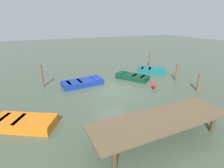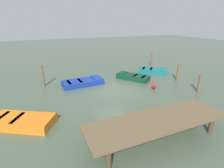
{
  "view_description": "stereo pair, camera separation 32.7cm",
  "coord_description": "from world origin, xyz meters",
  "px_view_note": "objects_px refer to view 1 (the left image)",
  "views": [
    {
      "loc": [
        5.14,
        11.18,
        4.84
      ],
      "look_at": [
        0.0,
        0.0,
        0.35
      ],
      "focal_mm": 28.03,
      "sensor_mm": 36.0,
      "label": 1
    },
    {
      "loc": [
        4.84,
        11.32,
        4.84
      ],
      "look_at": [
        0.0,
        0.0,
        0.35
      ],
      "focal_mm": 28.03,
      "sensor_mm": 36.0,
      "label": 2
    }
  ],
  "objects_px": {
    "dock_segment": "(161,121)",
    "mooring_piling_far_right": "(199,83)",
    "marker_buoy": "(154,85)",
    "mooring_piling_far_left": "(150,60)",
    "rowboat_blue": "(83,82)",
    "mooring_piling_near_right": "(42,76)",
    "mooring_piling_mid_left": "(177,72)",
    "rowboat_dark_green": "(132,77)",
    "rowboat_teal": "(152,70)",
    "rowboat_orange": "(24,123)"
  },
  "relations": [
    {
      "from": "dock_segment",
      "to": "mooring_piling_near_right",
      "type": "relative_size",
      "value": 3.58
    },
    {
      "from": "mooring_piling_far_right",
      "to": "rowboat_blue",
      "type": "bearing_deg",
      "value": -33.28
    },
    {
      "from": "dock_segment",
      "to": "marker_buoy",
      "type": "bearing_deg",
      "value": -125.47
    },
    {
      "from": "rowboat_teal",
      "to": "mooring_piling_far_right",
      "type": "height_order",
      "value": "mooring_piling_far_right"
    },
    {
      "from": "rowboat_blue",
      "to": "mooring_piling_mid_left",
      "type": "xyz_separation_m",
      "value": [
        -7.58,
        2.22,
        0.52
      ]
    },
    {
      "from": "dock_segment",
      "to": "mooring_piling_mid_left",
      "type": "xyz_separation_m",
      "value": [
        -6.37,
        -5.64,
        -0.12
      ]
    },
    {
      "from": "marker_buoy",
      "to": "mooring_piling_near_right",
      "type": "bearing_deg",
      "value": -27.84
    },
    {
      "from": "rowboat_dark_green",
      "to": "mooring_piling_far_right",
      "type": "distance_m",
      "value": 5.28
    },
    {
      "from": "mooring_piling_mid_left",
      "to": "rowboat_teal",
      "type": "bearing_deg",
      "value": -81.92
    },
    {
      "from": "dock_segment",
      "to": "mooring_piling_near_right",
      "type": "bearing_deg",
      "value": -65.33
    },
    {
      "from": "dock_segment",
      "to": "rowboat_dark_green",
      "type": "bearing_deg",
      "value": -113.04
    },
    {
      "from": "marker_buoy",
      "to": "rowboat_teal",
      "type": "bearing_deg",
      "value": -125.26
    },
    {
      "from": "rowboat_blue",
      "to": "mooring_piling_near_right",
      "type": "height_order",
      "value": "mooring_piling_near_right"
    },
    {
      "from": "rowboat_orange",
      "to": "marker_buoy",
      "type": "distance_m",
      "value": 8.82
    },
    {
      "from": "rowboat_dark_green",
      "to": "rowboat_orange",
      "type": "height_order",
      "value": "same"
    },
    {
      "from": "rowboat_dark_green",
      "to": "mooring_piling_far_right",
      "type": "bearing_deg",
      "value": 178.49
    },
    {
      "from": "mooring_piling_far_right",
      "to": "mooring_piling_mid_left",
      "type": "distance_m",
      "value": 2.54
    },
    {
      "from": "rowboat_blue",
      "to": "rowboat_teal",
      "type": "bearing_deg",
      "value": 0.55
    },
    {
      "from": "rowboat_blue",
      "to": "mooring_piling_far_right",
      "type": "distance_m",
      "value": 8.64
    },
    {
      "from": "rowboat_teal",
      "to": "mooring_piling_mid_left",
      "type": "height_order",
      "value": "mooring_piling_mid_left"
    },
    {
      "from": "rowboat_blue",
      "to": "marker_buoy",
      "type": "height_order",
      "value": "marker_buoy"
    },
    {
      "from": "mooring_piling_mid_left",
      "to": "marker_buoy",
      "type": "distance_m",
      "value": 3.16
    },
    {
      "from": "rowboat_teal",
      "to": "rowboat_dark_green",
      "type": "bearing_deg",
      "value": -119.89
    },
    {
      "from": "dock_segment",
      "to": "rowboat_dark_green",
      "type": "xyz_separation_m",
      "value": [
        -3.12,
        -7.53,
        -0.63
      ]
    },
    {
      "from": "mooring_piling_near_right",
      "to": "mooring_piling_far_right",
      "type": "bearing_deg",
      "value": 150.94
    },
    {
      "from": "rowboat_blue",
      "to": "rowboat_teal",
      "type": "xyz_separation_m",
      "value": [
        -7.17,
        -0.64,
        0.0
      ]
    },
    {
      "from": "mooring_piling_far_right",
      "to": "mooring_piling_far_left",
      "type": "bearing_deg",
      "value": -98.58
    },
    {
      "from": "rowboat_dark_green",
      "to": "mooring_piling_mid_left",
      "type": "distance_m",
      "value": 3.79
    },
    {
      "from": "mooring_piling_near_right",
      "to": "mooring_piling_mid_left",
      "type": "distance_m",
      "value": 10.93
    },
    {
      "from": "rowboat_dark_green",
      "to": "mooring_piling_mid_left",
      "type": "xyz_separation_m",
      "value": [
        -3.25,
        1.89,
        0.52
      ]
    },
    {
      "from": "rowboat_blue",
      "to": "mooring_piling_near_right",
      "type": "relative_size",
      "value": 1.85
    },
    {
      "from": "rowboat_blue",
      "to": "rowboat_orange",
      "type": "xyz_separation_m",
      "value": [
        4.14,
        4.46,
        0.0
      ]
    },
    {
      "from": "rowboat_teal",
      "to": "rowboat_orange",
      "type": "bearing_deg",
      "value": -114.38
    },
    {
      "from": "mooring_piling_near_right",
      "to": "rowboat_orange",
      "type": "bearing_deg",
      "value": 76.96
    },
    {
      "from": "rowboat_dark_green",
      "to": "mooring_piling_far_left",
      "type": "xyz_separation_m",
      "value": [
        -4.0,
        -3.02,
        0.56
      ]
    },
    {
      "from": "mooring_piling_near_right",
      "to": "mooring_piling_mid_left",
      "type": "relative_size",
      "value": 1.19
    },
    {
      "from": "rowboat_dark_green",
      "to": "rowboat_teal",
      "type": "relative_size",
      "value": 1.02
    },
    {
      "from": "marker_buoy",
      "to": "mooring_piling_far_left",
      "type": "bearing_deg",
      "value": -123.27
    },
    {
      "from": "dock_segment",
      "to": "mooring_piling_far_right",
      "type": "bearing_deg",
      "value": -153.06
    },
    {
      "from": "rowboat_dark_green",
      "to": "mooring_piling_far_left",
      "type": "relative_size",
      "value": 1.88
    },
    {
      "from": "mooring_piling_far_left",
      "to": "marker_buoy",
      "type": "distance_m",
      "value": 6.89
    },
    {
      "from": "dock_segment",
      "to": "mooring_piling_far_right",
      "type": "distance_m",
      "value": 6.76
    },
    {
      "from": "rowboat_dark_green",
      "to": "mooring_piling_far_right",
      "type": "height_order",
      "value": "mooring_piling_far_right"
    },
    {
      "from": "mooring_piling_far_left",
      "to": "mooring_piling_mid_left",
      "type": "height_order",
      "value": "mooring_piling_far_left"
    },
    {
      "from": "marker_buoy",
      "to": "rowboat_orange",
      "type": "bearing_deg",
      "value": 9.17
    },
    {
      "from": "rowboat_orange",
      "to": "mooring_piling_far_left",
      "type": "bearing_deg",
      "value": 60.32
    },
    {
      "from": "rowboat_blue",
      "to": "rowboat_dark_green",
      "type": "bearing_deg",
      "value": -8.86
    },
    {
      "from": "mooring_piling_near_right",
      "to": "mooring_piling_far_left",
      "type": "height_order",
      "value": "mooring_piling_near_right"
    },
    {
      "from": "rowboat_blue",
      "to": "marker_buoy",
      "type": "relative_size",
      "value": 6.73
    },
    {
      "from": "rowboat_blue",
      "to": "mooring_piling_near_right",
      "type": "bearing_deg",
      "value": 158.48
    }
  ]
}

